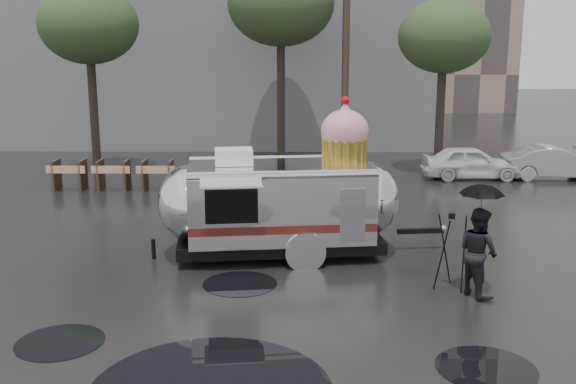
{
  "coord_description": "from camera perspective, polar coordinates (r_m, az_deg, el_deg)",
  "views": [
    {
      "loc": [
        0.63,
        -12.25,
        4.91
      ],
      "look_at": [
        0.44,
        2.91,
        1.51
      ],
      "focal_mm": 42.0,
      "sensor_mm": 36.0,
      "label": 1
    }
  ],
  "objects": [
    {
      "name": "ground",
      "position": [
        13.21,
        -2.08,
        -9.18
      ],
      "size": [
        120.0,
        120.0,
        0.0
      ],
      "primitive_type": "plane",
      "color": "black",
      "rests_on": "ground"
    },
    {
      "name": "tree_left",
      "position": [
        26.39,
        -16.54,
        13.38
      ],
      "size": [
        3.64,
        3.64,
        6.95
      ],
      "color": "#382D26",
      "rests_on": "ground"
    },
    {
      "name": "person_right",
      "position": [
        13.72,
        15.8,
        -4.91
      ],
      "size": [
        0.8,
        0.97,
        1.77
      ],
      "primitive_type": "imported",
      "rotation": [
        0.0,
        0.0,
        2.02
      ],
      "color": "black",
      "rests_on": "ground"
    },
    {
      "name": "utility_pole",
      "position": [
        26.32,
        4.91,
        11.96
      ],
      "size": [
        1.6,
        0.28,
        9.0
      ],
      "color": "#473323",
      "rests_on": "ground"
    },
    {
      "name": "tripod",
      "position": [
        13.91,
        13.59,
        -4.26
      ],
      "size": [
        0.64,
        0.62,
        1.59
      ],
      "rotation": [
        0.0,
        0.0,
        -0.33
      ],
      "color": "black",
      "rests_on": "ground"
    },
    {
      "name": "airstream_trailer",
      "position": [
        15.59,
        -0.41,
        -0.66
      ],
      "size": [
        6.97,
        3.17,
        3.77
      ],
      "rotation": [
        0.0,
        0.0,
        0.12
      ],
      "color": "silver",
      "rests_on": "ground"
    },
    {
      "name": "barricade_row",
      "position": [
        23.48,
        -14.55,
        1.45
      ],
      "size": [
        4.3,
        0.8,
        1.0
      ],
      "color": "#473323",
      "rests_on": "ground"
    },
    {
      "name": "puddles",
      "position": [
        10.82,
        -4.88,
        -14.36
      ],
      "size": [
        8.38,
        6.93,
        0.01
      ],
      "color": "black",
      "rests_on": "ground"
    },
    {
      "name": "tree_right",
      "position": [
        25.82,
        13.06,
        12.64
      ],
      "size": [
        3.36,
        3.36,
        6.42
      ],
      "color": "#382D26",
      "rests_on": "ground"
    },
    {
      "name": "grey_building",
      "position": [
        36.58,
        -6.77,
        15.04
      ],
      "size": [
        22.0,
        12.0,
        13.0
      ],
      "primitive_type": "cube",
      "color": "slate",
      "rests_on": "ground"
    },
    {
      "name": "tree_mid",
      "position": [
        27.3,
        -0.62,
        15.63
      ],
      "size": [
        4.2,
        4.2,
        8.03
      ],
      "color": "#382D26",
      "rests_on": "ground"
    },
    {
      "name": "umbrella_black",
      "position": [
        13.46,
        16.06,
        -0.75
      ],
      "size": [
        1.06,
        1.06,
        2.27
      ],
      "color": "black",
      "rests_on": "ground"
    }
  ]
}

